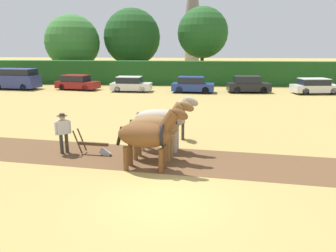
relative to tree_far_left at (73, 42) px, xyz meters
The scene contains 19 objects.
ground_plane 38.40m from the tree_far_left, 65.61° to the right, with size 240.00×240.00×0.00m, color #A88E4C.
plowed_furrow_strip 33.28m from the tree_far_left, 69.28° to the right, with size 22.07×3.03×0.01m, color brown.
hedgerow 16.96m from the tree_far_left, 18.55° to the right, with size 63.11×1.95×2.70m, color #1E511E.
tree_far_left is the anchor object (origin of this frame).
tree_left 7.92m from the tree_far_left, ahead, with size 7.51×7.51×9.27m.
tree_center_left 17.19m from the tree_far_left, ahead, with size 6.39×6.39×9.22m.
church_spire 31.99m from the tree_far_left, 60.76° to the left, with size 3.34×3.34×21.68m.
draft_horse_lead_left 35.80m from the tree_far_left, 65.24° to the right, with size 2.69×1.17×2.36m.
draft_horse_lead_right 34.82m from the tree_far_left, 64.23° to the right, with size 2.75×1.17×2.42m.
draft_horse_trail_left 33.83m from the tree_far_left, 63.17° to the right, with size 2.85×1.09×2.42m.
plow 33.66m from the tree_far_left, 67.91° to the right, with size 1.57×0.50×1.13m.
farmer_at_plow 33.00m from the tree_far_left, 70.09° to the right, with size 0.54×0.45×1.69m.
farmer_beside_team 32.72m from the tree_far_left, 60.54° to the right, with size 0.23×0.68×1.71m.
parked_van 11.72m from the tree_far_left, 100.97° to the right, with size 4.83×2.55×2.11m.
parked_car_left 12.33m from the tree_far_left, 68.14° to the right, with size 4.59×2.61×1.50m.
parked_car_center_left 15.96m from the tree_far_left, 49.14° to the right, with size 3.95×1.90×1.47m.
parked_car_center 20.43m from the tree_far_left, 36.24° to the right, with size 4.11×2.05×1.52m.
parked_car_center_right 24.62m from the tree_far_left, 27.78° to the right, with size 4.11×2.02×1.59m.
parked_car_right 30.23m from the tree_far_left, 22.92° to the right, with size 4.46×2.41×1.44m.
Camera 1 is at (0.90, -8.70, 4.34)m, focal length 35.00 mm.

